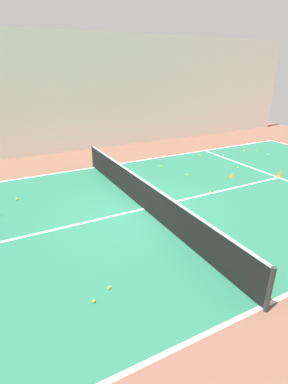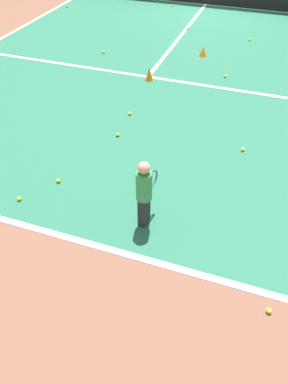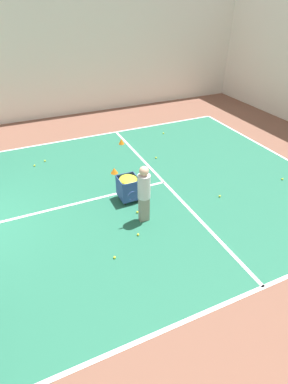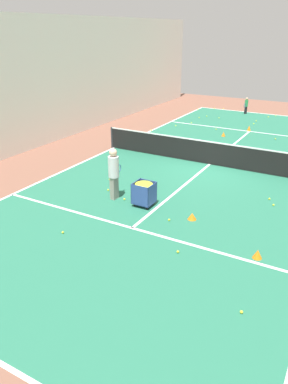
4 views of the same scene
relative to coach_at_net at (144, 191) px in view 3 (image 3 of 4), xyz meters
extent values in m
cube|color=white|center=(-1.63, 6.85, -1.03)|extent=(10.01, 0.10, 0.00)
cube|color=white|center=(-1.63, 1.51, -1.03)|extent=(10.01, 0.10, 0.00)
cube|color=gray|center=(0.00, 0.00, -0.63)|extent=(0.18, 0.30, 0.81)
cylinder|color=silver|center=(0.00, 0.00, 0.14)|extent=(0.37, 0.37, 0.72)
sphere|color=beige|center=(0.00, 0.00, 0.64)|extent=(0.27, 0.27, 0.27)
torus|color=#2D478C|center=(0.04, -0.36, -0.04)|extent=(0.03, 0.28, 0.28)
cube|color=#2D478C|center=(-1.17, -0.02, -0.91)|extent=(0.65, 0.62, 0.02)
cube|color=#2D478C|center=(-1.17, -0.32, -0.57)|extent=(0.65, 0.02, 0.69)
cube|color=#2D478C|center=(-1.17, 0.28, -0.57)|extent=(0.65, 0.02, 0.69)
cube|color=#2D478C|center=(-1.48, -0.02, -0.57)|extent=(0.02, 0.62, 0.69)
cube|color=#2D478C|center=(-0.85, -0.02, -0.57)|extent=(0.02, 0.62, 0.69)
ellipsoid|color=yellow|center=(-1.17, -0.02, -0.28)|extent=(0.61, 0.58, 0.16)
cylinder|color=black|center=(-1.39, -0.24, -0.97)|extent=(0.05, 0.05, 0.12)
cylinder|color=black|center=(-0.94, -0.24, -0.97)|extent=(0.05, 0.05, 0.12)
cylinder|color=black|center=(-1.39, 0.20, -0.97)|extent=(0.05, 0.05, 0.12)
cylinder|color=black|center=(-0.94, 0.20, -0.97)|extent=(0.05, 0.05, 0.12)
cone|color=orange|center=(-5.25, 1.27, -0.91)|extent=(0.25, 0.25, 0.24)
cone|color=orange|center=(-2.96, 0.12, -0.93)|extent=(0.27, 0.27, 0.22)
sphere|color=yellow|center=(-2.38, 0.56, -1.00)|extent=(0.07, 0.07, 0.07)
sphere|color=yellow|center=(-4.73, -2.54, -1.00)|extent=(0.07, 0.07, 0.07)
sphere|color=yellow|center=(-0.04, 2.77, -1.00)|extent=(0.07, 0.07, 0.07)
sphere|color=yellow|center=(-3.37, 2.06, -1.00)|extent=(0.07, 0.07, 0.07)
sphere|color=yellow|center=(-0.37, -0.05, -1.00)|extent=(0.07, 0.07, 0.07)
sphere|color=yellow|center=(-0.01, 5.49, -1.00)|extent=(0.07, 0.07, 0.07)
sphere|color=yellow|center=(-4.96, -2.11, -1.00)|extent=(0.07, 0.07, 0.07)
sphere|color=yellow|center=(1.12, -1.32, -1.00)|extent=(0.07, 0.07, 0.07)
sphere|color=yellow|center=(-5.49, 3.49, -1.00)|extent=(0.07, 0.07, 0.07)
sphere|color=yellow|center=(0.57, -0.44, -1.00)|extent=(0.07, 0.07, 0.07)
camera|label=1|loc=(-9.60, -0.82, 3.38)|focal=28.00mm
camera|label=2|loc=(1.19, -19.84, 2.96)|focal=35.00mm
camera|label=3|loc=(6.33, -2.85, 4.64)|focal=28.00mm
camera|label=4|loc=(-6.73, 9.81, 4.41)|focal=35.00mm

